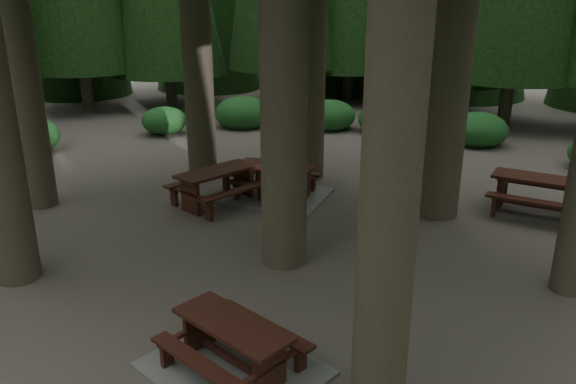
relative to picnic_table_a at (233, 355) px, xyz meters
The scene contains 6 objects.
ground 3.62m from the picnic_table_a, 125.44° to the left, with size 80.00×80.00×0.00m, color #544A44.
picnic_table_a is the anchor object (origin of this frame).
picnic_table_b 6.50m from the picnic_table_a, 132.12° to the left, with size 1.98×2.29×0.88m.
picnic_table_c 7.00m from the picnic_table_a, 120.10° to the left, with size 2.86×2.53×0.84m.
picnic_table_d 8.72m from the picnic_table_a, 75.38° to the left, with size 2.14×1.77×0.89m.
shrub_ring 3.95m from the picnic_table_a, 110.64° to the left, with size 23.86×24.64×1.49m.
Camera 1 is at (6.24, -7.84, 4.80)m, focal length 35.00 mm.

